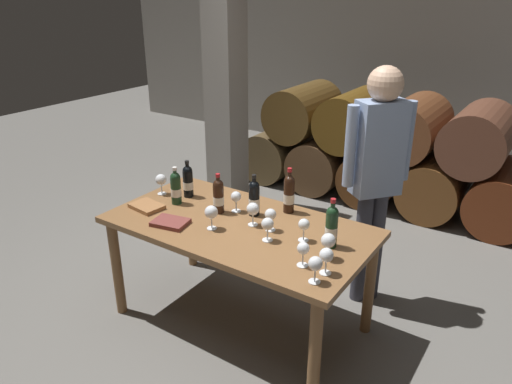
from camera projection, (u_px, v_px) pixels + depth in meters
name	position (u px, v px, depth m)	size (l,w,h in m)	color
ground_plane	(240.00, 320.00, 3.38)	(14.00, 14.00, 0.00)	#66635E
cellar_back_wall	(433.00, 53.00, 6.04)	(10.00, 0.24, 2.80)	gray
barrel_stack	(380.00, 151.00, 5.16)	(3.12, 0.90, 1.15)	brown
stone_pillar	(226.00, 81.00, 4.76)	(0.32, 0.32, 2.60)	gray
dining_table	(239.00, 236.00, 3.12)	(1.70, 0.90, 0.76)	brown
wine_bottle_0	(218.00, 196.00, 3.19)	(0.07, 0.07, 0.28)	black
wine_bottle_1	(332.00, 226.00, 2.76)	(0.07, 0.07, 0.30)	#19381E
wine_bottle_2	(176.00, 188.00, 3.33)	(0.07, 0.07, 0.27)	#19381E
wine_bottle_3	(289.00, 193.00, 3.19)	(0.07, 0.07, 0.31)	black
wine_bottle_4	(188.00, 181.00, 3.44)	(0.07, 0.07, 0.27)	black
wine_bottle_5	(254.00, 198.00, 3.16)	(0.07, 0.07, 0.29)	black
wine_glass_0	(270.00, 215.00, 2.96)	(0.07, 0.07, 0.15)	white
wine_glass_1	(253.00, 210.00, 3.02)	(0.08, 0.08, 0.15)	white
wine_glass_2	(304.00, 225.00, 2.84)	(0.07, 0.07, 0.14)	white
wine_glass_3	(161.00, 180.00, 3.48)	(0.08, 0.08, 0.15)	white
wine_glass_4	(268.00, 225.00, 2.84)	(0.08, 0.08, 0.15)	white
wine_glass_5	(236.00, 197.00, 3.21)	(0.07, 0.07, 0.14)	white
wine_glass_6	(328.00, 241.00, 2.64)	(0.08, 0.08, 0.16)	white
wine_glass_7	(211.00, 213.00, 2.98)	(0.08, 0.08, 0.16)	white
wine_glass_8	(315.00, 264.00, 2.43)	(0.07, 0.07, 0.15)	white
wine_glass_9	(303.00, 249.00, 2.58)	(0.07, 0.07, 0.14)	white
wine_glass_10	(326.00, 256.00, 2.51)	(0.08, 0.08, 0.15)	white
tasting_notebook	(147.00, 206.00, 3.29)	(0.22, 0.16, 0.03)	#936038
leather_ledger	(170.00, 222.00, 3.07)	(0.22, 0.16, 0.03)	brown
sommelier_presenting	(377.00, 167.00, 3.23)	(0.34, 0.40, 1.72)	#383842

